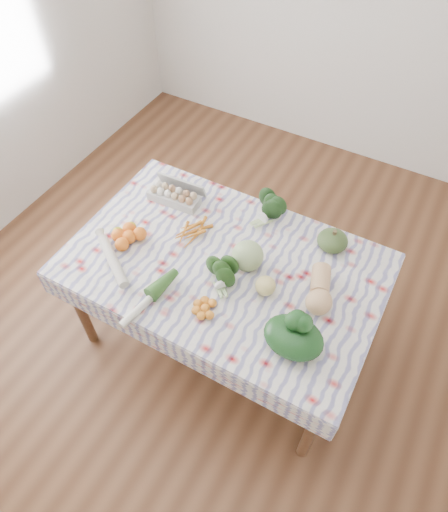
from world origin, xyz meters
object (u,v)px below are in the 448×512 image
Objects in this scene: egg_carton at (174,196)px; cabbage at (248,256)px; butternut_squash at (320,289)px; grapefruit at (265,286)px; kabocha_squash at (332,241)px; dining_table at (224,272)px.

cabbage reaches higher than egg_carton.
butternut_squash is 0.27m from grapefruit.
kabocha_squash is at bearing 3.71° from egg_carton.
cabbage is (-0.34, -0.34, 0.03)m from kabocha_squash.
dining_table is at bearing 166.95° from grapefruit.
dining_table is 0.57m from egg_carton.
grapefruit is at bearing -13.05° from dining_table.
butternut_squash is (1.00, -0.22, 0.02)m from egg_carton.
egg_carton is 0.95m from kabocha_squash.
butternut_squash is at bearing 0.10° from cabbage.
grapefruit is (-0.19, -0.44, -0.00)m from kabocha_squash.
butternut_squash is at bearing -80.01° from kabocha_squash.
cabbage reaches higher than kabocha_squash.
butternut_squash is at bearing -15.67° from egg_carton.
kabocha_squash is 0.34m from butternut_squash.
cabbage is at bearing 20.21° from dining_table.
butternut_squash is at bearing 23.31° from grapefruit.
grapefruit is at bearing -173.83° from butternut_squash.
butternut_squash reaches higher than kabocha_squash.
cabbage reaches higher than dining_table.
butternut_squash is (0.40, 0.00, -0.02)m from cabbage.
kabocha_squash is at bearing 67.08° from grapefruit.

